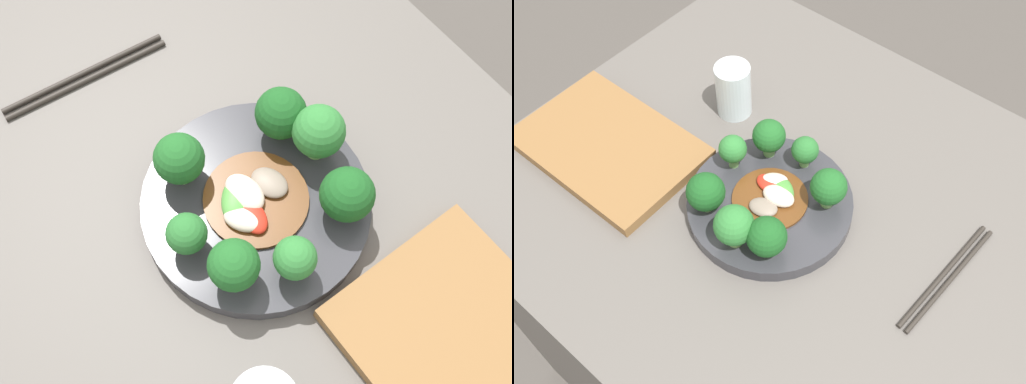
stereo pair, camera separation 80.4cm
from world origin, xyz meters
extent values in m
plane|color=#4C4742|center=(0.00, 0.00, 0.00)|extent=(8.00, 8.00, 0.00)
cube|color=#5B5651|center=(0.00, 0.00, 0.39)|extent=(0.99, 0.77, 0.78)
cylinder|color=#333338|center=(0.05, 0.04, 0.79)|extent=(0.25, 0.25, 0.02)
cylinder|color=#7AAD5B|center=(0.04, 0.13, 0.81)|extent=(0.02, 0.02, 0.02)
sphere|color=#2D7533|center=(0.04, 0.13, 0.85)|extent=(0.06, 0.06, 0.06)
cylinder|color=#70A356|center=(0.11, -0.03, 0.81)|extent=(0.02, 0.02, 0.02)
sphere|color=#1E5B23|center=(0.11, -0.03, 0.84)|extent=(0.05, 0.05, 0.05)
cylinder|color=#89B76B|center=(0.11, 0.11, 0.81)|extent=(0.02, 0.02, 0.01)
sphere|color=#19511E|center=(0.11, 0.11, 0.84)|extent=(0.06, 0.06, 0.06)
cylinder|color=#70A356|center=(0.13, 0.03, 0.81)|extent=(0.02, 0.02, 0.02)
sphere|color=#2D7533|center=(0.13, 0.03, 0.84)|extent=(0.04, 0.04, 0.04)
cylinder|color=#7AAD5B|center=(0.05, -0.05, 0.81)|extent=(0.02, 0.02, 0.02)
sphere|color=#286B2D|center=(0.05, -0.05, 0.83)|extent=(0.04, 0.04, 0.04)
cylinder|color=#70A356|center=(-0.01, 0.11, 0.81)|extent=(0.02, 0.02, 0.02)
sphere|color=#19511E|center=(-0.01, 0.11, 0.84)|extent=(0.06, 0.06, 0.06)
cylinder|color=#70A356|center=(-0.02, -0.01, 0.81)|extent=(0.02, 0.02, 0.02)
sphere|color=#1E5B23|center=(-0.02, -0.01, 0.84)|extent=(0.06, 0.06, 0.06)
cylinder|color=#5B3314|center=(0.05, 0.04, 0.80)|extent=(0.12, 0.12, 0.00)
ellipsoid|color=beige|center=(0.06, 0.01, 0.81)|extent=(0.05, 0.05, 0.02)
ellipsoid|color=beige|center=(0.04, 0.03, 0.81)|extent=(0.06, 0.04, 0.02)
ellipsoid|color=gray|center=(0.04, 0.06, 0.81)|extent=(0.05, 0.04, 0.01)
ellipsoid|color=red|center=(0.06, 0.02, 0.81)|extent=(0.05, 0.03, 0.01)
ellipsoid|color=#4C933D|center=(0.04, 0.02, 0.81)|extent=(0.06, 0.06, 0.01)
cylinder|color=silver|center=(0.23, -0.08, 0.82)|extent=(0.06, 0.06, 0.10)
cylinder|color=#2D2823|center=(-0.23, -0.03, 0.78)|extent=(0.02, 0.22, 0.01)
cylinder|color=#2D2823|center=(-0.22, -0.03, 0.78)|extent=(0.02, 0.22, 0.01)
cube|color=brown|center=(0.33, 0.12, 0.79)|extent=(0.30, 0.20, 0.02)
camera|label=1|loc=(0.27, -0.12, 1.39)|focal=42.00mm
camera|label=2|loc=(-0.29, 0.44, 1.54)|focal=42.00mm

